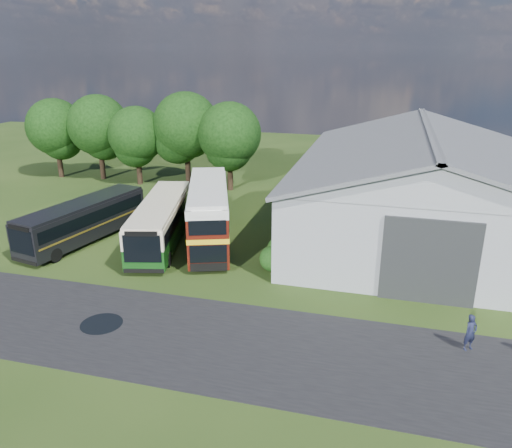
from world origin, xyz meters
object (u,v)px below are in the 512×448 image
(bus_maroon_double, at_px, (209,215))
(bus_dark_single, at_px, (83,220))
(bus_green_single, at_px, (161,221))
(storage_shed, at_px, (423,180))
(visitor_a, at_px, (470,333))

(bus_maroon_double, distance_m, bus_dark_single, 9.45)
(bus_green_single, bearing_deg, storage_shed, 8.55)
(storage_shed, bearing_deg, bus_dark_single, -160.39)
(bus_green_single, distance_m, visitor_a, 22.03)
(bus_dark_single, bearing_deg, storage_shed, 31.17)
(bus_green_single, height_order, visitor_a, bus_green_single)
(bus_dark_single, bearing_deg, bus_maroon_double, 21.88)
(bus_dark_single, height_order, visitor_a, bus_dark_single)
(storage_shed, xyz_separation_m, bus_dark_single, (-24.15, -8.61, -2.56))
(storage_shed, relative_size, bus_maroon_double, 2.26)
(bus_maroon_double, bearing_deg, bus_green_single, 171.62)
(bus_green_single, bearing_deg, visitor_a, -37.71)
(storage_shed, distance_m, bus_green_single, 20.00)
(visitor_a, bearing_deg, bus_green_single, 119.14)
(bus_green_single, relative_size, bus_dark_single, 1.07)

